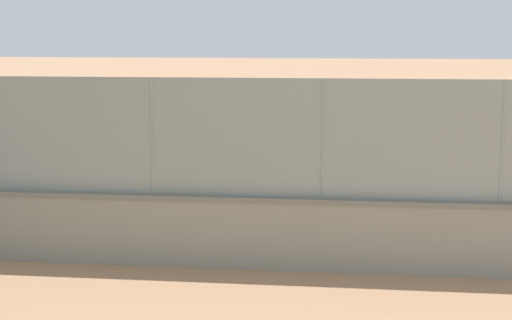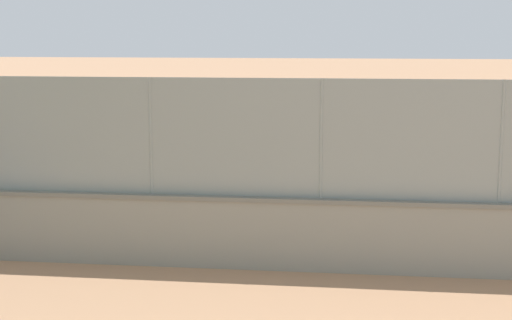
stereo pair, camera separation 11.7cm
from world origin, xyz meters
The scene contains 6 objects.
ground_plane centered at (0.00, 0.00, 0.00)m, with size 260.00×260.00×0.00m, color tan.
perimeter_wall centered at (2.47, 9.90, 0.71)m, with size 26.54×1.20×1.40m.
fence_panel_on_wall centered at (2.47, 9.90, 2.52)m, with size 26.07×0.80×2.24m.
player_foreground_swinging centered at (1.82, 5.40, 0.97)m, with size 0.82×1.13×1.65m.
player_baseline_waiting centered at (5.42, 2.24, 0.90)m, with size 0.69×0.84×1.54m.
sports_ball centered at (1.83, 5.89, 0.81)m, with size 0.12×0.12×0.12m, color #3399D8.
Camera 1 is at (-1.69, 24.17, 4.42)m, focal length 54.58 mm.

